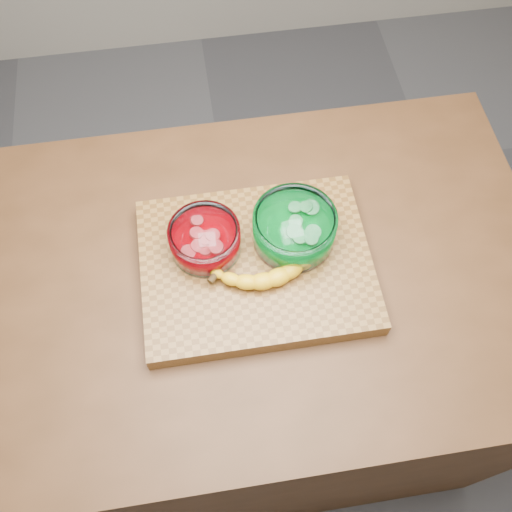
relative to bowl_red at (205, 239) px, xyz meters
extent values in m
plane|color=#4F5054|center=(0.09, -0.04, -0.97)|extent=(3.50, 3.50, 0.00)
cube|color=#492B16|center=(0.09, -0.04, -0.52)|extent=(1.20, 0.80, 0.90)
cube|color=brown|center=(0.09, -0.04, -0.05)|extent=(0.45, 0.35, 0.04)
cylinder|color=white|center=(0.00, 0.00, 0.00)|extent=(0.14, 0.14, 0.06)
cylinder|color=#C80009|center=(0.00, 0.00, -0.01)|extent=(0.12, 0.12, 0.04)
cylinder|color=#FE5056|center=(0.00, 0.00, 0.02)|extent=(0.11, 0.11, 0.02)
cylinder|color=white|center=(0.17, 0.00, 0.01)|extent=(0.16, 0.16, 0.08)
cylinder|color=#009928|center=(0.17, 0.00, -0.01)|extent=(0.14, 0.14, 0.04)
cylinder|color=#6FEC83|center=(0.17, 0.00, 0.03)|extent=(0.13, 0.13, 0.02)
camera|label=1|loc=(0.01, -0.56, 0.95)|focal=40.00mm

